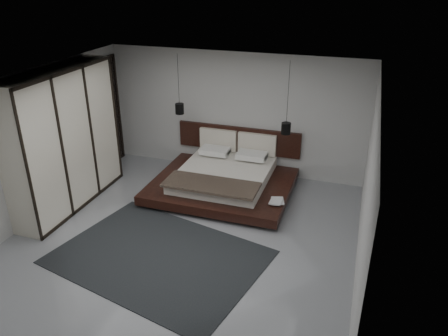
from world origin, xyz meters
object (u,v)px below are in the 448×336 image
(lattice_screen, at_px, (109,112))
(pendant_left, at_px, (180,109))
(pendant_right, at_px, (286,128))
(rug, at_px, (159,257))
(wardrobe, at_px, (63,140))
(bed, at_px, (224,178))

(lattice_screen, relative_size, pendant_left, 1.97)
(pendant_right, height_order, rug, pendant_right)
(lattice_screen, xyz_separation_m, pendant_right, (4.27, -0.08, 0.11))
(lattice_screen, relative_size, pendant_right, 1.71)
(pendant_left, distance_m, pendant_right, 2.40)
(pendant_left, xyz_separation_m, wardrobe, (-1.62, -1.96, -0.21))
(pendant_left, relative_size, rug, 0.39)
(pendant_left, bearing_deg, pendant_right, 0.00)
(lattice_screen, distance_m, pendant_right, 4.27)
(pendant_right, distance_m, wardrobe, 4.47)
(bed, relative_size, pendant_left, 2.21)
(lattice_screen, height_order, bed, lattice_screen)
(pendant_left, height_order, rug, pendant_left)
(wardrobe, bearing_deg, pendant_left, 50.52)
(pendant_right, bearing_deg, pendant_left, -180.00)
(pendant_left, height_order, wardrobe, pendant_left)
(pendant_left, distance_m, rug, 3.64)
(lattice_screen, distance_m, bed, 3.27)
(pendant_right, relative_size, wardrobe, 0.54)
(bed, distance_m, rug, 2.70)
(bed, distance_m, pendant_right, 1.70)
(lattice_screen, xyz_separation_m, bed, (3.07, -0.55, -1.00))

